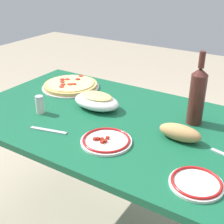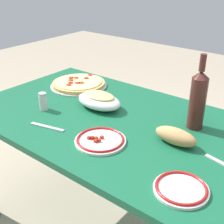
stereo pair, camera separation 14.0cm
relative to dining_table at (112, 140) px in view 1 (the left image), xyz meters
name	(u,v)px [view 1 (the left image)]	position (x,y,z in m)	size (l,w,h in m)	color
dining_table	(112,140)	(0.00, 0.00, 0.00)	(1.38, 0.82, 0.72)	#145938
pepperoni_pizza	(71,85)	(0.40, -0.20, 0.13)	(0.33, 0.33, 0.03)	#B7B7BC
baked_pasta_dish	(97,101)	(0.12, -0.05, 0.16)	(0.24, 0.15, 0.08)	white
wine_bottle	(197,95)	(-0.34, -0.16, 0.25)	(0.07, 0.07, 0.33)	#471E19
side_plate_near	(196,183)	(-0.48, 0.26, 0.13)	(0.18, 0.18, 0.02)	white
side_plate_far	(106,141)	(-0.10, 0.20, 0.13)	(0.21, 0.21, 0.02)	white
bread_loaf	(180,133)	(-0.34, 0.02, 0.15)	(0.18, 0.07, 0.07)	tan
spice_shaker	(40,105)	(0.32, 0.14, 0.16)	(0.04, 0.04, 0.09)	silver
fork_left	(49,130)	(0.17, 0.25, 0.12)	(0.17, 0.02, 0.01)	#B7B7BC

